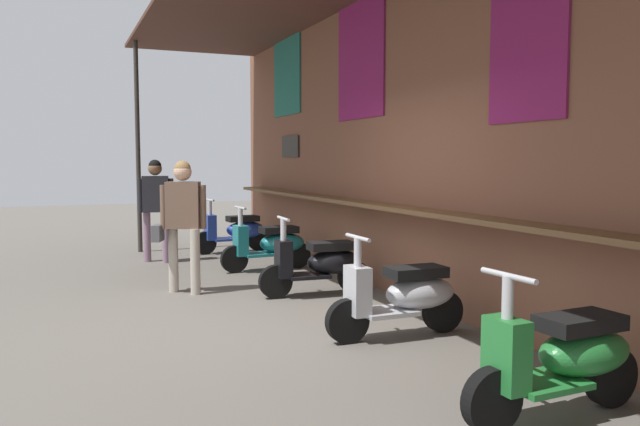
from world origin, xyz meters
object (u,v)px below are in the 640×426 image
(scooter_silver, at_px, (404,295))
(shopper_browsing, at_px, (156,199))
(scooter_teal, at_px, (272,244))
(shopper_with_handbag, at_px, (182,213))
(scooter_black, at_px, (322,264))
(scooter_green, at_px, (565,357))
(scooter_blue, at_px, (237,231))

(scooter_silver, relative_size, shopper_browsing, 0.85)
(scooter_teal, height_order, scooter_silver, same)
(shopper_with_handbag, relative_size, shopper_browsing, 0.99)
(scooter_black, xyz_separation_m, scooter_green, (3.96, 0.00, 0.00))
(scooter_blue, distance_m, shopper_with_handbag, 3.52)
(scooter_green, distance_m, shopper_browsing, 7.46)
(scooter_teal, relative_size, scooter_green, 1.00)
(scooter_blue, xyz_separation_m, scooter_teal, (1.97, 0.00, 0.00))
(scooter_green, xyz_separation_m, shopper_browsing, (-7.29, -1.48, 0.63))
(scooter_blue, bearing_deg, scooter_teal, 86.72)
(scooter_silver, xyz_separation_m, scooter_green, (2.00, -0.00, 0.00))
(scooter_black, relative_size, scooter_green, 1.00)
(scooter_teal, relative_size, scooter_silver, 1.00)
(scooter_teal, distance_m, shopper_browsing, 2.14)
(scooter_blue, relative_size, shopper_with_handbag, 0.86)
(scooter_green, relative_size, shopper_with_handbag, 0.86)
(scooter_black, relative_size, shopper_with_handbag, 0.86)
(scooter_teal, xyz_separation_m, shopper_browsing, (-1.41, -1.48, 0.63))
(scooter_blue, bearing_deg, shopper_browsing, 17.40)
(scooter_blue, xyz_separation_m, scooter_silver, (5.85, 0.00, 0.00))
(scooter_black, height_order, shopper_with_handbag, shopper_with_handbag)
(scooter_green, bearing_deg, scooter_black, -92.10)
(scooter_green, bearing_deg, scooter_teal, -92.11)
(scooter_black, height_order, shopper_browsing, shopper_browsing)
(scooter_blue, relative_size, scooter_silver, 1.00)
(scooter_silver, bearing_deg, shopper_browsing, -73.56)
(scooter_silver, height_order, shopper_browsing, shopper_browsing)
(scooter_blue, height_order, shopper_browsing, shopper_browsing)
(scooter_blue, relative_size, scooter_green, 1.00)
(scooter_blue, xyz_separation_m, shopper_with_handbag, (3.11, -1.53, 0.60))
(scooter_blue, bearing_deg, shopper_with_handbag, 60.50)
(scooter_black, distance_m, shopper_browsing, 3.70)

